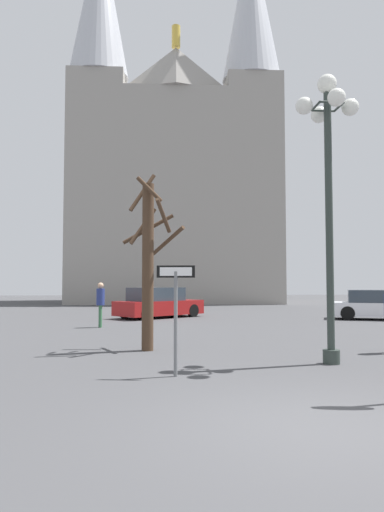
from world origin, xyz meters
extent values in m
plane|color=#424244|center=(0.00, 0.00, 0.00)|extent=(120.00, 120.00, 0.00)
cube|color=gray|center=(0.00, 36.99, 8.73)|extent=(17.76, 11.88, 17.46)
pyramid|color=gray|center=(-0.15, 32.34, 19.21)|extent=(6.15, 2.20, 3.50)
cylinder|color=gold|center=(-0.15, 32.34, 21.86)|extent=(0.70, 0.70, 1.80)
cube|color=gray|center=(-6.56, 33.80, 9.40)|extent=(4.65, 4.65, 18.80)
cone|color=#B7BAC1|center=(-6.56, 33.80, 25.58)|extent=(4.95, 4.95, 13.56)
cube|color=gray|center=(6.33, 33.37, 9.40)|extent=(4.65, 4.65, 18.80)
cone|color=#B7BAC1|center=(6.33, 33.37, 25.58)|extent=(4.95, 4.95, 13.56)
cylinder|color=slate|center=(-1.58, 3.28, 0.97)|extent=(0.07, 0.07, 1.94)
cube|color=black|center=(-1.58, 3.28, 1.94)|extent=(0.72, 0.14, 0.23)
cube|color=white|center=(-1.58, 3.26, 1.94)|extent=(0.60, 0.10, 0.16)
cylinder|color=#2D3833|center=(1.81, 4.37, 2.96)|extent=(0.16, 0.16, 5.92)
cylinder|color=#2D3833|center=(1.81, 4.37, 0.15)|extent=(0.36, 0.36, 0.30)
sphere|color=white|center=(1.81, 4.37, 6.13)|extent=(0.42, 0.42, 0.42)
sphere|color=white|center=(2.33, 4.37, 5.62)|extent=(0.38, 0.38, 0.38)
cylinder|color=#2D3833|center=(2.07, 4.37, 5.62)|extent=(0.05, 0.52, 0.05)
sphere|color=white|center=(1.81, 4.89, 5.62)|extent=(0.38, 0.38, 0.38)
cylinder|color=#2D3833|center=(1.81, 4.63, 5.62)|extent=(0.52, 0.05, 0.05)
sphere|color=white|center=(1.29, 4.37, 5.62)|extent=(0.38, 0.38, 0.38)
cylinder|color=#2D3833|center=(1.55, 4.37, 5.62)|extent=(0.05, 0.52, 0.05)
sphere|color=white|center=(1.81, 3.84, 5.62)|extent=(0.38, 0.38, 0.38)
cylinder|color=#2D3833|center=(1.81, 4.11, 5.62)|extent=(0.52, 0.05, 0.05)
cylinder|color=#473323|center=(-2.14, 6.69, 2.15)|extent=(0.30, 0.30, 4.31)
cylinder|color=#473323|center=(-2.11, 6.39, 4.10)|extent=(0.69, 0.18, 0.67)
cylinder|color=#473323|center=(-1.74, 6.53, 3.45)|extent=(0.45, 0.89, 0.80)
cylinder|color=#473323|center=(-2.14, 7.37, 3.20)|extent=(1.40, 0.11, 0.86)
cylinder|color=#473323|center=(-1.63, 7.09, 2.84)|extent=(0.91, 1.12, 0.75)
cylinder|color=#473323|center=(-2.28, 7.00, 3.23)|extent=(0.74, 0.41, 1.02)
cylinder|color=#473323|center=(-2.29, 7.00, 4.13)|extent=(0.73, 0.45, 1.07)
cube|color=maroon|center=(-1.65, 18.10, 0.50)|extent=(4.59, 4.23, 0.69)
cube|color=#333D47|center=(-1.82, 17.96, 1.17)|extent=(2.96, 2.84, 0.65)
cylinder|color=black|center=(-1.00, 19.69, 0.32)|extent=(0.63, 0.58, 0.64)
cylinder|color=black|center=(0.04, 18.44, 0.32)|extent=(0.63, 0.58, 0.64)
cylinder|color=black|center=(-3.34, 17.76, 0.32)|extent=(0.63, 0.58, 0.64)
cylinder|color=black|center=(-2.30, 16.51, 0.32)|extent=(0.63, 0.58, 0.64)
cube|color=silver|center=(8.70, 15.96, 0.48)|extent=(4.81, 3.29, 0.65)
cube|color=#333D47|center=(8.49, 16.05, 1.09)|extent=(2.92, 2.41, 0.59)
cylinder|color=black|center=(7.58, 17.27, 0.32)|extent=(0.68, 0.44, 0.64)
cylinder|color=black|center=(6.99, 15.78, 0.32)|extent=(0.68, 0.44, 0.64)
cylinder|color=#33663F|center=(-4.02, 13.07, 0.43)|extent=(0.12, 0.12, 0.86)
cylinder|color=#33663F|center=(-4.02, 13.23, 0.43)|extent=(0.12, 0.12, 0.86)
cylinder|color=navy|center=(-4.02, 13.15, 1.18)|extent=(0.32, 0.32, 0.64)
sphere|color=tan|center=(-4.02, 13.15, 1.62)|extent=(0.23, 0.23, 0.23)
camera|label=1|loc=(-2.03, -5.66, 1.74)|focal=33.49mm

